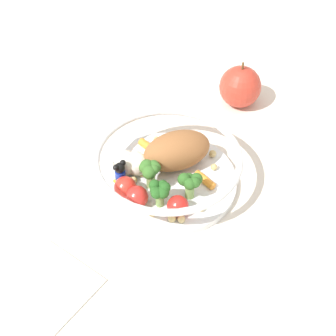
{
  "coord_description": "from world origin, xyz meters",
  "views": [
    {
      "loc": [
        -0.32,
        -0.37,
        0.54
      ],
      "look_at": [
        0.01,
        0.01,
        0.03
      ],
      "focal_mm": 54.55,
      "sensor_mm": 36.0,
      "label": 1
    }
  ],
  "objects": [
    {
      "name": "loose_apple",
      "position": [
        0.22,
        0.07,
        0.03
      ],
      "size": [
        0.07,
        0.07,
        0.08
      ],
      "color": "#BC3828",
      "rests_on": "ground_plane"
    },
    {
      "name": "food_container",
      "position": [
        0.0,
        0.01,
        0.03
      ],
      "size": [
        0.21,
        0.21,
        0.06
      ],
      "color": "white",
      "rests_on": "ground_plane"
    },
    {
      "name": "folded_napkin",
      "position": [
        -0.24,
        -0.03,
        0.0
      ],
      "size": [
        0.16,
        0.13,
        0.01
      ],
      "primitive_type": "cube",
      "rotation": [
        0.0,
        0.0,
        0.22
      ],
      "color": "white",
      "rests_on": "ground_plane"
    },
    {
      "name": "ground_plane",
      "position": [
        0.0,
        0.0,
        0.0
      ],
      "size": [
        2.4,
        2.4,
        0.0
      ],
      "primitive_type": "plane",
      "color": "silver"
    }
  ]
}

